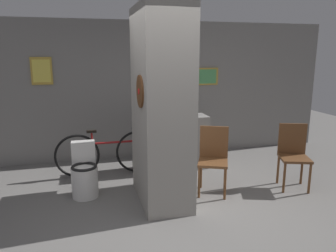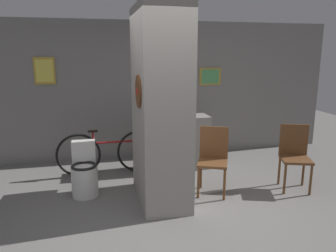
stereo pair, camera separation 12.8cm
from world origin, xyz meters
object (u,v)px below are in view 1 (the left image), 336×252
chair_near_pillar (213,157)px  bicycle (108,153)px  chair_by_doorway (293,153)px  bottle_tall (172,110)px  toilet (85,174)px

chair_near_pillar → bicycle: (-1.43, 1.09, -0.16)m
chair_near_pillar → chair_by_doorway: size_ratio=1.00×
chair_near_pillar → bottle_tall: bottle_tall is taller
bicycle → toilet: bearing=-117.6°
chair_by_doorway → chair_near_pillar: bearing=-166.9°
toilet → bicycle: (0.39, 0.75, 0.05)m
chair_by_doorway → bicycle: bearing=174.6°
bottle_tall → toilet: bearing=-152.7°
chair_by_doorway → bottle_tall: 2.07m
toilet → bottle_tall: bearing=27.3°
bicycle → bottle_tall: size_ratio=5.13×
chair_near_pillar → chair_by_doorway: (1.24, -0.13, 0.00)m
toilet → chair_near_pillar: chair_near_pillar is taller
chair_by_doorway → bicycle: size_ratio=0.56×
chair_by_doorway → bicycle: 2.95m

